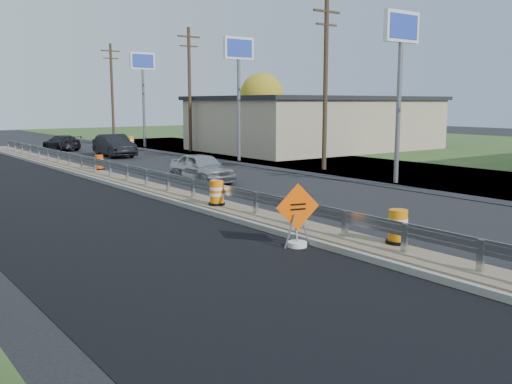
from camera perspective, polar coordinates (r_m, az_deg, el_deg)
ground at (r=18.51m, az=-0.02°, el=-2.86°), size 140.00×140.00×0.00m
grass_verge_far at (r=47.76m, az=22.35°, el=3.74°), size 40.00×120.00×0.03m
milled_overlay at (r=25.65m, az=-21.74°, el=-0.18°), size 7.20×120.00×0.01m
median at (r=25.27m, az=-10.90°, el=0.41°), size 1.60×55.00×0.23m
guardrail at (r=26.09m, az=-11.89°, el=2.01°), size 0.10×46.15×0.72m
retail_building_near at (r=46.97m, az=6.06°, el=6.90°), size 18.50×12.50×4.27m
pylon_sign_south at (r=27.72m, az=14.29°, el=14.24°), size 2.20×0.30×7.90m
pylon_sign_mid at (r=37.34m, az=-1.75°, el=13.07°), size 2.20×0.30×7.90m
pylon_sign_north at (r=49.45m, az=-11.27°, el=11.89°), size 2.20×0.30×7.90m
utility_pole_smid at (r=32.45m, az=6.96°, el=10.90°), size 1.90×0.26×9.40m
utility_pole_nmid at (r=44.55m, az=-6.66°, el=10.36°), size 1.90×0.26×9.40m
utility_pole_north at (r=58.02m, az=-14.20°, el=9.81°), size 1.90×0.26×9.40m
tree_far_yellow at (r=60.92m, az=0.58°, el=9.65°), size 4.62×4.62×6.86m
caution_sign at (r=15.08m, az=4.16°, el=-3.93°), size 1.20×0.52×1.71m
barrel_median_near at (r=14.95m, az=14.00°, el=-3.44°), size 0.60×0.60×0.87m
barrel_median_mid at (r=19.99m, az=-3.96°, el=-0.13°), size 0.59×0.59×0.86m
barrel_median_far at (r=31.63m, az=-15.41°, el=2.85°), size 0.53×0.53×0.78m
barrel_shoulder_far at (r=48.94m, az=-12.43°, el=4.85°), size 0.68×0.68×0.99m
car_silver at (r=27.48m, az=-5.42°, el=2.44°), size 1.68×4.10×1.39m
car_dark_mid at (r=41.65m, az=-13.99°, el=4.54°), size 1.90×4.85×1.57m
car_dark_far at (r=48.38m, az=-18.87°, el=4.70°), size 2.20×4.38×1.22m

